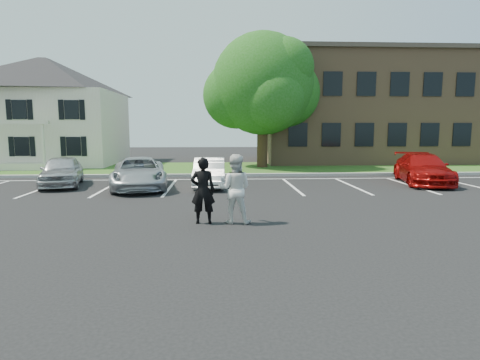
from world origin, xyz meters
name	(u,v)px	position (x,y,z in m)	size (l,w,h in m)	color
ground_plane	(242,233)	(0.00, 0.00, 0.00)	(90.00, 90.00, 0.00)	black
curb	(229,175)	(0.00, 12.00, 0.07)	(40.00, 0.30, 0.15)	gray
grass_strip	(228,168)	(0.00, 16.00, 0.04)	(44.00, 8.00, 0.08)	#2D4E1E
stall_lines	(260,184)	(1.40, 8.95, 0.01)	(34.00, 5.36, 0.01)	white
house	(46,112)	(-13.00, 19.97, 3.83)	(10.30, 9.22, 7.60)	beige
office_building	(399,109)	(14.00, 21.99, 4.16)	(22.40, 10.40, 8.30)	#8E694B
tree	(264,86)	(2.41, 16.50, 5.35)	(7.80, 7.20, 8.80)	black
man_black_suit	(203,191)	(-1.04, 1.10, 0.94)	(0.69, 0.45, 1.89)	black
man_white_shirt	(235,189)	(-0.14, 1.10, 0.98)	(0.96, 0.74, 1.97)	silver
car_silver_west	(62,171)	(-7.86, 8.77, 0.70)	(1.66, 4.11, 1.40)	#B3B3B8
car_silver_minivan	(139,173)	(-4.14, 7.82, 0.69)	(2.29, 4.96, 1.38)	#B2B5BB
car_white_sedan	(209,172)	(-1.01, 8.25, 0.65)	(1.38, 3.97, 1.31)	silver
car_red_compact	(423,169)	(9.29, 8.68, 0.72)	(2.01, 4.94, 1.43)	#930908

